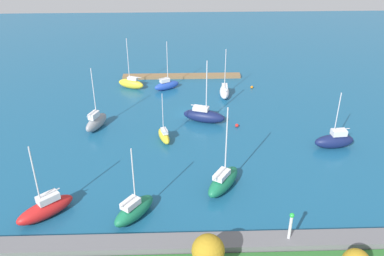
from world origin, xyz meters
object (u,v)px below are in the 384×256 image
object	(u,v)px
pier_dock	(182,76)
sailboat_green_lone_north	(134,210)
sailboat_white_outer_mooring	(224,91)
mooring_buoy_orange	(252,87)
sailboat_navy_by_breakwater	(204,115)
sailboat_navy_near_pier	(335,140)
sailboat_red_east_end	(46,208)
sailboat_yellow_center_basin	(131,83)
sailboat_yellow_west_end	(164,136)
sailboat_gray_inner_mooring	(96,122)
sailboat_green_far_south	(223,181)
harbor_beacon	(291,224)
sailboat_blue_far_north	(167,85)
park_tree_east	(208,251)
mooring_buoy_red	(237,125)

from	to	relation	value
pier_dock	sailboat_green_lone_north	size ratio (longest dim) A/B	2.60
sailboat_white_outer_mooring	mooring_buoy_orange	bearing A→B (deg)	-54.52
sailboat_navy_by_breakwater	sailboat_navy_near_pier	bearing A→B (deg)	-6.59
sailboat_red_east_end	sailboat_yellow_center_basin	world-z (taller)	sailboat_yellow_center_basin
sailboat_yellow_west_end	sailboat_gray_inner_mooring	world-z (taller)	sailboat_gray_inner_mooring
sailboat_green_far_south	sailboat_navy_near_pier	distance (m)	22.23
pier_dock	sailboat_red_east_end	size ratio (longest dim) A/B	2.49
harbor_beacon	sailboat_blue_far_north	size ratio (longest dim) A/B	0.35
sailboat_red_east_end	park_tree_east	bearing A→B (deg)	109.81
sailboat_yellow_center_basin	sailboat_navy_near_pier	bearing A→B (deg)	167.44
sailboat_navy_by_breakwater	sailboat_blue_far_north	bearing A→B (deg)	133.71
sailboat_gray_inner_mooring	sailboat_yellow_center_basin	world-z (taller)	sailboat_gray_inner_mooring
sailboat_yellow_center_basin	pier_dock	bearing A→B (deg)	-129.17
harbor_beacon	sailboat_white_outer_mooring	world-z (taller)	sailboat_white_outer_mooring
sailboat_yellow_west_end	sailboat_blue_far_north	xyz separation A→B (m)	(0.00, -21.66, 0.05)
sailboat_navy_near_pier	sailboat_green_lone_north	bearing A→B (deg)	21.70
pier_dock	sailboat_gray_inner_mooring	distance (m)	28.33
sailboat_navy_near_pier	sailboat_blue_far_north	distance (m)	37.53
sailboat_red_east_end	sailboat_blue_far_north	world-z (taller)	sailboat_red_east_end
pier_dock	sailboat_navy_by_breakwater	size ratio (longest dim) A/B	2.26
sailboat_navy_by_breakwater	sailboat_yellow_west_end	bearing A→B (deg)	-118.87
mooring_buoy_red	harbor_beacon	bearing A→B (deg)	94.42
sailboat_yellow_west_end	sailboat_navy_by_breakwater	size ratio (longest dim) A/B	0.73
mooring_buoy_red	sailboat_blue_far_north	bearing A→B (deg)	-52.88
sailboat_navy_near_pier	sailboat_blue_far_north	world-z (taller)	sailboat_blue_far_north
sailboat_white_outer_mooring	mooring_buoy_red	bearing A→B (deg)	-171.35
pier_dock	mooring_buoy_orange	size ratio (longest dim) A/B	44.65
sailboat_white_outer_mooring	sailboat_navy_by_breakwater	distance (m)	12.12
sailboat_red_east_end	sailboat_blue_far_north	size ratio (longest dim) A/B	1.03
harbor_beacon	sailboat_blue_far_north	xyz separation A→B (m)	(15.35, -47.03, -2.61)
park_tree_east	mooring_buoy_orange	distance (m)	53.45
sailboat_red_east_end	mooring_buoy_red	distance (m)	36.30
sailboat_navy_near_pier	mooring_buoy_red	size ratio (longest dim) A/B	15.42
sailboat_green_far_south	sailboat_yellow_west_end	bearing A→B (deg)	65.62
harbor_beacon	sailboat_green_far_south	distance (m)	13.62
sailboat_green_far_south	sailboat_navy_by_breakwater	xyz separation A→B (m)	(1.60, -20.36, -0.07)
sailboat_green_lone_north	mooring_buoy_red	size ratio (longest dim) A/B	16.09
sailboat_blue_far_north	sailboat_green_lone_north	xyz separation A→B (m)	(3.36, 41.12, 0.22)
sailboat_yellow_west_end	sailboat_green_lone_north	bearing A→B (deg)	152.71
sailboat_green_far_south	sailboat_gray_inner_mooring	xyz separation A→B (m)	(20.99, -18.37, 0.03)
sailboat_green_lone_north	sailboat_navy_by_breakwater	world-z (taller)	sailboat_navy_by_breakwater
sailboat_red_east_end	sailboat_navy_by_breakwater	world-z (taller)	sailboat_navy_by_breakwater
sailboat_green_far_south	sailboat_navy_near_pier	bearing A→B (deg)	-28.42
sailboat_red_east_end	mooring_buoy_orange	distance (m)	52.37
sailboat_white_outer_mooring	sailboat_yellow_center_basin	size ratio (longest dim) A/B	0.91
sailboat_red_east_end	sailboat_green_lone_north	distance (m)	11.51
sailboat_green_far_south	mooring_buoy_orange	size ratio (longest dim) A/B	21.14
harbor_beacon	mooring_buoy_red	xyz separation A→B (m)	(2.30, -29.79, -3.35)
park_tree_east	sailboat_red_east_end	distance (m)	23.47
sailboat_navy_near_pier	sailboat_gray_inner_mooring	xyz separation A→B (m)	(40.50, -7.72, 0.07)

